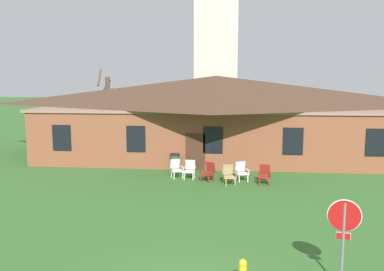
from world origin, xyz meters
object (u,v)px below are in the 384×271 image
object	(u,v)px
stop_sign	(344,227)
trash_bin	(175,162)
lawn_chair_near_door	(190,169)
lawn_chair_by_porch	(176,168)
lawn_chair_middle	(229,174)
lawn_chair_left_end	(209,171)
lawn_chair_right_end	(241,171)
lawn_chair_far_side	(265,174)

from	to	relation	value
stop_sign	trash_bin	size ratio (longest dim) A/B	2.33
lawn_chair_near_door	trash_bin	distance (m)	1.91
lawn_chair_by_porch	lawn_chair_middle	size ratio (longest dim) A/B	1.00
stop_sign	lawn_chair_left_end	size ratio (longest dim) A/B	2.38
stop_sign	lawn_chair_by_porch	xyz separation A→B (m)	(-5.61, 10.74, -1.10)
lawn_chair_by_porch	lawn_chair_right_end	xyz separation A→B (m)	(3.41, -0.30, 0.00)
lawn_chair_left_end	lawn_chair_middle	distance (m)	1.16
lawn_chair_near_door	lawn_chair_left_end	bearing A→B (deg)	-22.92
lawn_chair_middle	trash_bin	world-z (taller)	trash_bin
lawn_chair_near_door	lawn_chair_by_porch	bearing A→B (deg)	169.89
lawn_chair_far_side	trash_bin	world-z (taller)	trash_bin
trash_bin	lawn_chair_far_side	bearing A→B (deg)	-25.95
lawn_chair_near_door	lawn_chair_far_side	xyz separation A→B (m)	(3.80, -0.73, 0.00)
lawn_chair_right_end	trash_bin	xyz separation A→B (m)	(-3.68, 1.78, -0.00)
lawn_chair_middle	lawn_chair_right_end	xyz separation A→B (m)	(0.64, 0.80, 0.00)
lawn_chair_right_end	lawn_chair_middle	bearing A→B (deg)	-128.55
lawn_chair_right_end	lawn_chair_far_side	world-z (taller)	same
lawn_chair_left_end	lawn_chair_far_side	bearing A→B (deg)	-6.20
stop_sign	lawn_chair_by_porch	world-z (taller)	stop_sign
trash_bin	lawn_chair_middle	bearing A→B (deg)	-40.24
stop_sign	lawn_chair_near_door	size ratio (longest dim) A/B	2.38
lawn_chair_middle	lawn_chair_far_side	xyz separation A→B (m)	(1.77, 0.23, 0.00)
lawn_chair_right_end	stop_sign	bearing A→B (deg)	-78.08
stop_sign	lawn_chair_far_side	distance (m)	9.99
lawn_chair_near_door	lawn_chair_left_end	world-z (taller)	same
lawn_chair_far_side	lawn_chair_right_end	bearing A→B (deg)	153.54
lawn_chair_middle	lawn_chair_right_end	world-z (taller)	same
stop_sign	lawn_chair_far_side	world-z (taller)	stop_sign
stop_sign	lawn_chair_right_end	xyz separation A→B (m)	(-2.20, 10.44, -1.10)
lawn_chair_by_porch	lawn_chair_near_door	world-z (taller)	same
lawn_chair_left_end	stop_sign	bearing A→B (deg)	-69.21
lawn_chair_by_porch	lawn_chair_left_end	xyz separation A→B (m)	(1.75, -0.56, 0.00)
lawn_chair_by_porch	trash_bin	world-z (taller)	trash_bin
stop_sign	lawn_chair_near_door	xyz separation A→B (m)	(-4.87, 10.60, -1.10)
trash_bin	lawn_chair_near_door	bearing A→B (deg)	-57.80
stop_sign	trash_bin	bearing A→B (deg)	115.72
stop_sign	lawn_chair_by_porch	size ratio (longest dim) A/B	2.38
lawn_chair_left_end	trash_bin	bearing A→B (deg)	134.74
lawn_chair_near_door	trash_bin	bearing A→B (deg)	122.20
lawn_chair_right_end	trash_bin	bearing A→B (deg)	154.20
lawn_chair_by_porch	lawn_chair_middle	world-z (taller)	same
lawn_chair_by_porch	lawn_chair_far_side	bearing A→B (deg)	-10.73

